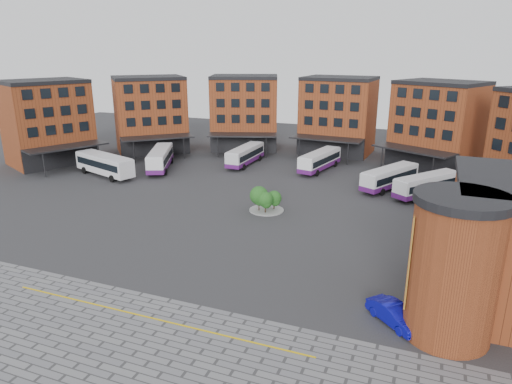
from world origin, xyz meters
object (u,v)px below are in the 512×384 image
(bus_c, at_px, (245,155))
(bus_d, at_px, (320,160))
(bus_a, at_px, (104,163))
(bus_e, at_px, (390,177))
(bus_f, at_px, (427,185))
(bus_b, at_px, (160,158))
(blue_car, at_px, (394,314))
(tree_island, at_px, (265,199))

(bus_c, height_order, bus_d, bus_d)
(bus_a, distance_m, bus_e, 44.48)
(bus_a, bearing_deg, bus_f, -62.95)
(bus_b, distance_m, blue_car, 52.93)
(bus_c, relative_size, blue_car, 2.40)
(tree_island, xyz_separation_m, bus_c, (-11.60, 21.54, 0.05))
(bus_c, xyz_separation_m, bus_d, (13.19, 0.95, 0.01))
(bus_a, height_order, bus_f, bus_a)
(bus_d, bearing_deg, blue_car, -57.28)
(bus_d, xyz_separation_m, blue_car, (15.93, -42.03, -0.95))
(bus_b, xyz_separation_m, bus_d, (25.47, 9.06, -0.13))
(tree_island, bearing_deg, blue_car, -48.12)
(bus_c, distance_m, blue_car, 50.36)
(bus_d, distance_m, blue_car, 44.96)
(bus_b, xyz_separation_m, blue_car, (41.40, -32.96, -1.08))
(bus_d, height_order, bus_e, bus_d)
(bus_f, bearing_deg, bus_b, -142.12)
(bus_b, relative_size, bus_d, 1.05)
(bus_f, bearing_deg, blue_car, -54.95)
(tree_island, distance_m, bus_a, 30.54)
(tree_island, xyz_separation_m, bus_e, (13.61, 15.89, 0.03))
(tree_island, relative_size, bus_b, 0.36)
(bus_b, distance_m, bus_f, 42.73)
(bus_b, height_order, bus_c, bus_b)
(bus_c, height_order, bus_e, bus_c)
(tree_island, relative_size, bus_c, 0.39)
(bus_b, height_order, blue_car, bus_b)
(bus_a, height_order, bus_c, bus_a)
(tree_island, height_order, bus_d, tree_island)
(bus_d, distance_m, bus_e, 13.72)
(bus_a, xyz_separation_m, bus_e, (43.46, 9.44, -0.35))
(bus_f, bearing_deg, bus_c, -156.88)
(tree_island, bearing_deg, bus_d, 85.95)
(bus_d, height_order, bus_f, bus_d)
(bus_a, height_order, bus_b, bus_a)
(tree_island, xyz_separation_m, bus_d, (1.59, 22.49, 0.05))
(bus_b, distance_m, bus_c, 14.72)
(bus_f, bearing_deg, bus_a, -134.05)
(bus_a, relative_size, bus_f, 1.20)
(tree_island, relative_size, blue_car, 0.93)
(tree_island, height_order, bus_e, tree_island)
(bus_c, relative_size, bus_f, 1.09)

